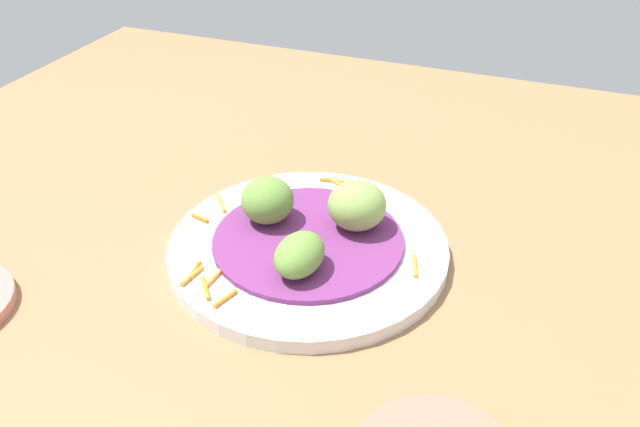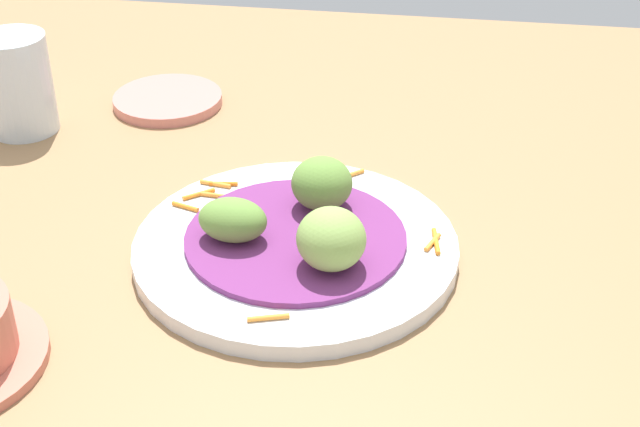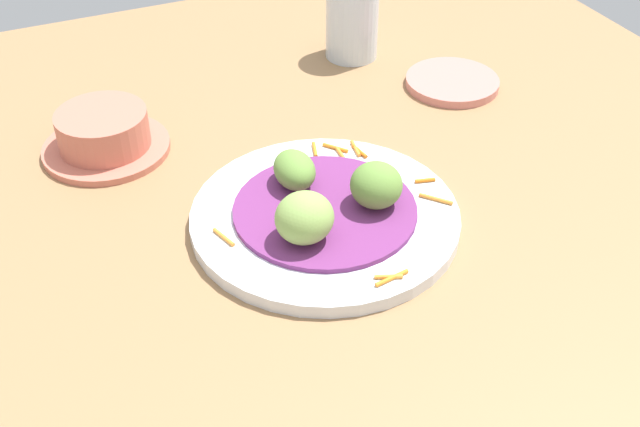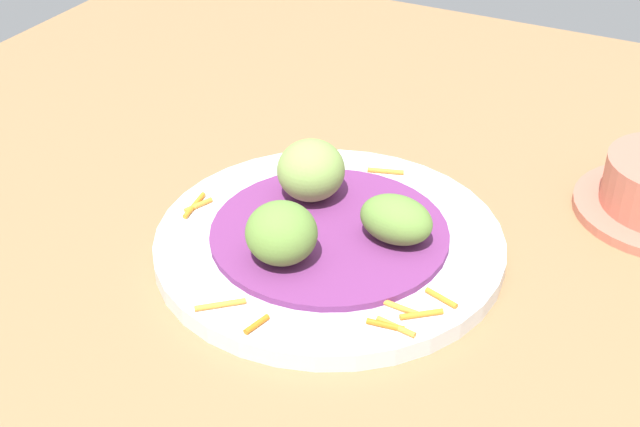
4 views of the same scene
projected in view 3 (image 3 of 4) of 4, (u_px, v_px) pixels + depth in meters
The scene contains 10 objects.
table_surface at pixel (334, 208), 82.86cm from camera, with size 110.00×110.00×2.00cm, color #936D47.
main_plate at pixel (325, 218), 78.82cm from camera, with size 26.46×26.46×1.41cm, color silver.
cabbage_bed at pixel (325, 210), 78.22cm from camera, with size 18.04×18.04×0.53cm, color #702D6B.
carrot_garnish at pixel (356, 190), 80.85cm from camera, with size 23.52×23.22×0.40cm.
guac_scoop_left at pixel (304, 218), 72.96cm from camera, with size 5.34×5.57×4.77cm, color #84A851.
guac_scoop_center at pixel (376, 185), 77.20cm from camera, with size 5.16×5.09×4.47cm, color olive.
guac_scoop_right at pixel (294, 170), 80.10cm from camera, with size 5.59×4.07×3.47cm, color olive.
side_plate_small at pixel (452, 82), 100.74cm from camera, with size 11.69×11.69×1.05cm, color tan.
terracotta_bowl at pixel (104, 134), 88.10cm from camera, with size 14.04×14.04×4.85cm.
water_glass at pixel (352, 20), 104.54cm from camera, with size 6.87×6.87×10.08cm, color silver.
Camera 3 is at (-28.13, -59.32, 51.58)cm, focal length 45.05 mm.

